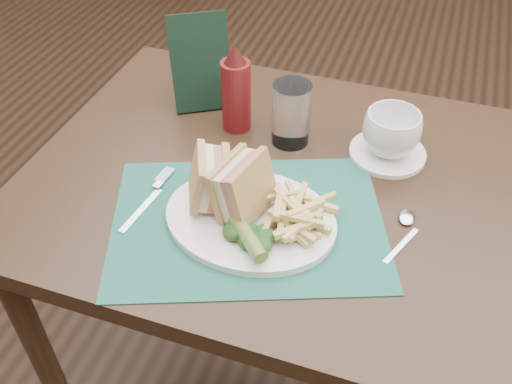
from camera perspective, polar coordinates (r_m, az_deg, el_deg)
floor at (r=1.96m, az=5.29°, el=-5.84°), size 7.00×7.00×0.00m
table_main at (r=1.36m, az=0.78°, el=-10.17°), size 0.90×0.75×0.75m
placemat at (r=0.99m, az=-0.80°, el=-3.03°), size 0.56×0.48×0.00m
plate at (r=0.98m, az=-0.57°, el=-2.73°), size 0.31×0.25×0.01m
sandwich_half_a at (r=0.98m, az=-5.88°, el=1.27°), size 0.11×0.12×0.10m
sandwich_half_b at (r=0.96m, az=-2.41°, el=1.02°), size 0.10×0.12×0.11m
kale_garnish at (r=0.93m, az=-1.06°, el=-4.08°), size 0.11×0.08×0.03m
pickle_spear at (r=0.92m, az=-1.06°, el=-4.17°), size 0.10×0.10×0.03m
fries_pile at (r=0.95m, az=3.68°, el=-2.02°), size 0.18×0.20×0.05m
fork at (r=1.04m, az=-10.69°, el=-0.57°), size 0.05×0.17×0.01m
spoon at (r=1.00m, az=14.53°, el=-4.12°), size 0.09×0.15×0.01m
saucer at (r=1.16m, az=13.00°, el=3.81°), size 0.20×0.20×0.01m
coffee_cup at (r=1.13m, az=13.38°, el=5.76°), size 0.15×0.15×0.09m
drinking_glass at (r=1.13m, az=3.54°, el=7.81°), size 0.09×0.09×0.13m
ketchup_bottle at (r=1.16m, az=-2.02°, el=10.34°), size 0.06×0.06×0.19m
check_presenter at (r=1.24m, az=-5.59°, el=12.74°), size 0.15×0.13×0.20m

